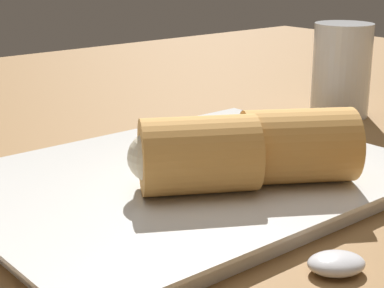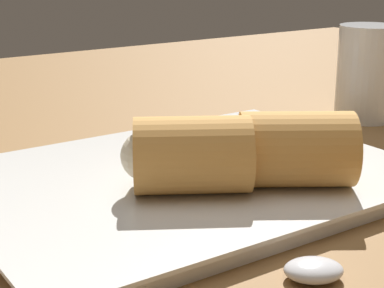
{
  "view_description": "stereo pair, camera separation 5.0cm",
  "coord_description": "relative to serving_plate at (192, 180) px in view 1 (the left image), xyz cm",
  "views": [
    {
      "loc": [
        -30.51,
        -38.02,
        20.54
      ],
      "look_at": [
        0.44,
        -1.07,
        5.74
      ],
      "focal_mm": 60.0,
      "sensor_mm": 36.0,
      "label": 1
    },
    {
      "loc": [
        -26.5,
        -41.04,
        20.54
      ],
      "look_at": [
        0.44,
        -1.07,
        5.74
      ],
      "focal_mm": 60.0,
      "sensor_mm": 36.0,
      "label": 2
    }
  ],
  "objects": [
    {
      "name": "table_surface",
      "position": [
        -0.44,
        1.07,
        -1.76
      ],
      "size": [
        180.0,
        140.0,
        2.0
      ],
      "color": "olive",
      "rests_on": "ground"
    },
    {
      "name": "serving_plate",
      "position": [
        0.0,
        0.0,
        0.0
      ],
      "size": [
        34.99,
        26.12,
        1.5
      ],
      "color": "silver",
      "rests_on": "table_surface"
    },
    {
      "name": "roll_front_left",
      "position": [
        -2.95,
        -3.48,
        3.54
      ],
      "size": [
        10.03,
        9.05,
        5.61
      ],
      "color": "#D19347",
      "rests_on": "serving_plate"
    },
    {
      "name": "spoon",
      "position": [
        -0.18,
        -17.38,
        -0.23
      ],
      "size": [
        18.31,
        10.7,
        1.22
      ],
      "color": "silver",
      "rests_on": "table_surface"
    },
    {
      "name": "drinking_glass",
      "position": [
        28.26,
        7.31,
        4.49
      ],
      "size": [
        6.57,
        6.57,
        10.5
      ],
      "color": "silver",
      "rests_on": "table_surface"
    },
    {
      "name": "roll_front_right",
      "position": [
        4.22,
        -6.61,
        3.54
      ],
      "size": [
        10.05,
        9.22,
        5.61
      ],
      "color": "#D19347",
      "rests_on": "serving_plate"
    }
  ]
}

